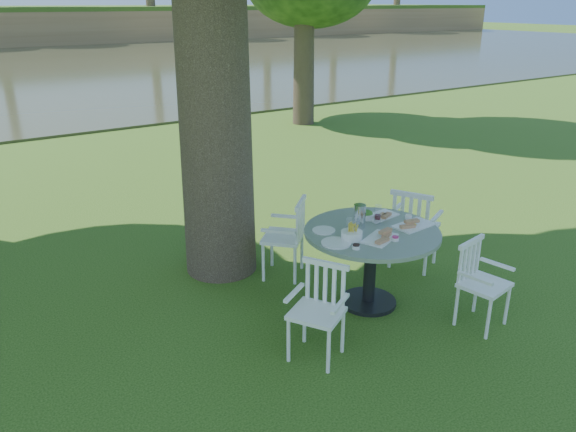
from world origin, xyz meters
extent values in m
plane|color=#1E3F0D|center=(0.00, 0.00, 0.00)|extent=(140.00, 140.00, 0.00)
cylinder|color=black|center=(0.53, -0.46, 0.02)|extent=(0.56, 0.56, 0.04)
cylinder|color=black|center=(0.53, -0.46, 0.40)|extent=(0.12, 0.12, 0.72)
cylinder|color=slate|center=(0.53, -0.46, 0.78)|extent=(1.31, 1.31, 0.04)
cylinder|color=white|center=(1.80, -0.18, 0.23)|extent=(0.04, 0.04, 0.46)
cylinder|color=white|center=(1.62, 0.19, 0.23)|extent=(0.04, 0.04, 0.46)
cylinder|color=white|center=(1.47, -0.34, 0.23)|extent=(0.04, 0.04, 0.46)
cylinder|color=white|center=(1.28, 0.03, 0.23)|extent=(0.04, 0.04, 0.46)
cube|color=white|center=(1.54, -0.08, 0.48)|extent=(0.60, 0.62, 0.04)
cube|color=white|center=(1.36, -0.17, 0.70)|extent=(0.25, 0.44, 0.47)
cylinder|color=white|center=(0.19, 0.81, 0.22)|extent=(0.03, 0.03, 0.44)
cylinder|color=white|center=(-0.09, 0.54, 0.22)|extent=(0.03, 0.03, 0.44)
cylinder|color=white|center=(0.43, 0.56, 0.22)|extent=(0.03, 0.03, 0.44)
cylinder|color=white|center=(0.15, 0.29, 0.22)|extent=(0.03, 0.03, 0.44)
cube|color=white|center=(0.17, 0.55, 0.46)|extent=(0.61, 0.60, 0.04)
cube|color=white|center=(0.31, 0.41, 0.66)|extent=(0.35, 0.34, 0.45)
cylinder|color=white|center=(-0.68, -0.82, 0.20)|extent=(0.03, 0.03, 0.41)
cylinder|color=white|center=(-0.50, -1.14, 0.20)|extent=(0.03, 0.03, 0.41)
cylinder|color=white|center=(-0.40, -0.66, 0.20)|extent=(0.03, 0.03, 0.41)
cylinder|color=white|center=(-0.22, -0.97, 0.20)|extent=(0.03, 0.03, 0.41)
cube|color=white|center=(-0.45, -0.90, 0.42)|extent=(0.54, 0.55, 0.04)
cube|color=white|center=(-0.29, -0.81, 0.61)|extent=(0.24, 0.38, 0.42)
cylinder|color=white|center=(0.99, -1.54, 0.20)|extent=(0.03, 0.03, 0.40)
cylinder|color=white|center=(1.35, -1.48, 0.20)|extent=(0.03, 0.03, 0.40)
cylinder|color=white|center=(0.94, -1.22, 0.20)|extent=(0.03, 0.03, 0.40)
cylinder|color=white|center=(1.29, -1.16, 0.20)|extent=(0.03, 0.03, 0.40)
cube|color=white|center=(1.14, -1.35, 0.42)|extent=(0.47, 0.44, 0.04)
cube|color=white|center=(1.11, -1.17, 0.61)|extent=(0.41, 0.11, 0.41)
cube|color=white|center=(0.45, -0.66, 0.81)|extent=(0.43, 0.35, 0.01)
cube|color=white|center=(0.95, -0.60, 0.81)|extent=(0.43, 0.27, 0.02)
cube|color=white|center=(0.85, -0.23, 0.81)|extent=(0.39, 0.24, 0.02)
cylinder|color=white|center=(0.05, -0.51, 0.80)|extent=(0.28, 0.28, 0.01)
cylinder|color=white|center=(0.14, -0.21, 0.80)|extent=(0.22, 0.22, 0.01)
cylinder|color=white|center=(0.23, -0.51, 0.84)|extent=(0.20, 0.20, 0.08)
cylinder|color=white|center=(0.69, -0.19, 0.83)|extent=(0.17, 0.17, 0.06)
cylinder|color=silver|center=(0.48, -0.33, 0.92)|extent=(0.12, 0.12, 0.24)
cylinder|color=white|center=(0.70, -0.35, 0.89)|extent=(0.07, 0.07, 0.19)
cylinder|color=white|center=(0.39, -0.29, 0.85)|extent=(0.06, 0.06, 0.11)
cylinder|color=white|center=(0.41, -0.37, 0.85)|extent=(0.06, 0.06, 0.10)
cylinder|color=white|center=(0.54, -0.76, 0.81)|extent=(0.07, 0.07, 0.03)
cylinder|color=white|center=(0.90, -0.64, 0.81)|extent=(0.07, 0.07, 0.03)
cylinder|color=white|center=(1.05, -0.43, 0.81)|extent=(0.07, 0.07, 0.03)
cylinder|color=white|center=(0.13, -0.70, 0.81)|extent=(0.07, 0.07, 0.03)
camera|label=1|loc=(-2.92, -4.15, 2.86)|focal=35.00mm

